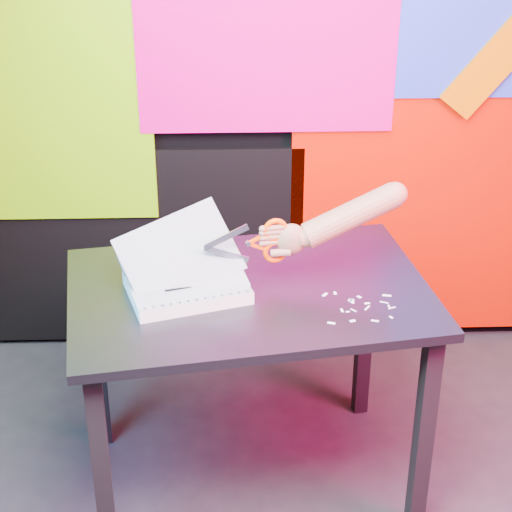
{
  "coord_description": "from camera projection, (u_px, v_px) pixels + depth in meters",
  "views": [
    {
      "loc": [
        -0.39,
        -1.63,
        2.03
      ],
      "look_at": [
        -0.32,
        0.59,
        0.87
      ],
      "focal_mm": 60.0,
      "sensor_mm": 36.0,
      "label": 1
    }
  ],
  "objects": [
    {
      "name": "paper_clippings",
      "position": [
        359.0,
        306.0,
        2.48
      ],
      "size": [
        0.21,
        0.18,
        0.0
      ],
      "color": "silver",
      "rests_on": "work_table"
    },
    {
      "name": "work_table",
      "position": [
        249.0,
        318.0,
        2.62
      ],
      "size": [
        1.18,
        0.88,
        0.75
      ],
      "rotation": [
        0.0,
        0.0,
        0.16
      ],
      "color": "black",
      "rests_on": "ground"
    },
    {
      "name": "room",
      "position": [
        418.0,
        179.0,
        1.77
      ],
      "size": [
        3.01,
        3.01,
        2.71
      ],
      "color": "black",
      "rests_on": "ground"
    },
    {
      "name": "printout_stack",
      "position": [
        187.0,
        286.0,
        2.54
      ],
      "size": [
        0.42,
        0.34,
        0.26
      ],
      "rotation": [
        0.0,
        0.0,
        0.3
      ],
      "color": "silver",
      "rests_on": "work_table"
    },
    {
      "name": "hand_forearm",
      "position": [
        341.0,
        219.0,
        2.56
      ],
      "size": [
        0.44,
        0.14,
        0.2
      ],
      "rotation": [
        0.0,
        0.0,
        0.19
      ],
      "color": "brown",
      "rests_on": "work_table"
    },
    {
      "name": "scissors",
      "position": [
        269.0,
        241.0,
        2.54
      ],
      "size": [
        0.25,
        0.06,
        0.15
      ],
      "rotation": [
        0.0,
        0.0,
        0.19
      ],
      "color": "silver",
      "rests_on": "printout_stack"
    },
    {
      "name": "backdrop",
      "position": [
        347.0,
        128.0,
        3.25
      ],
      "size": [
        2.88,
        0.05,
        2.08
      ],
      "color": "#C90E00",
      "rests_on": "ground"
    }
  ]
}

